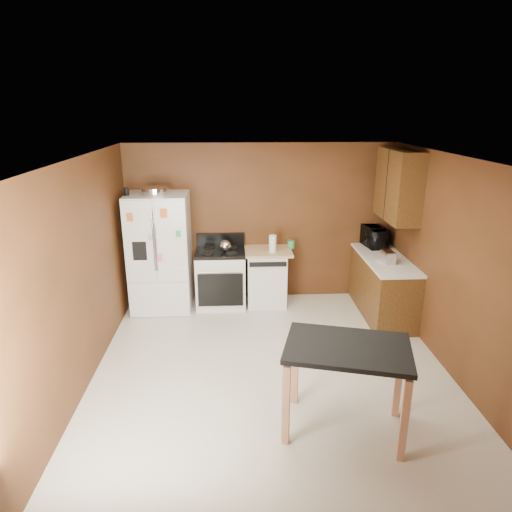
{
  "coord_description": "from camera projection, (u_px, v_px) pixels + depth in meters",
  "views": [
    {
      "loc": [
        -0.42,
        -4.81,
        3.01
      ],
      "look_at": [
        -0.14,
        0.85,
        1.15
      ],
      "focal_mm": 32.0,
      "sensor_mm": 36.0,
      "label": 1
    }
  ],
  "objects": [
    {
      "name": "microwave",
      "position": [
        374.0,
        237.0,
        7.23
      ],
      "size": [
        0.43,
        0.57,
        0.29
      ],
      "primitive_type": "imported",
      "rotation": [
        0.0,
        0.0,
        1.72
      ],
      "color": "black",
      "rests_on": "right_cabinets"
    },
    {
      "name": "dishwasher",
      "position": [
        266.0,
        276.0,
        7.23
      ],
      "size": [
        0.78,
        0.63,
        0.89
      ],
      "color": "white",
      "rests_on": "ground"
    },
    {
      "name": "right_cabinets",
      "position": [
        387.0,
        257.0,
        6.73
      ],
      "size": [
        0.63,
        1.58,
        2.45
      ],
      "color": "brown",
      "rests_on": "ground"
    },
    {
      "name": "wall_back",
      "position": [
        260.0,
        223.0,
        7.27
      ],
      "size": [
        4.2,
        0.0,
        4.2
      ],
      "primitive_type": "plane",
      "rotation": [
        1.57,
        0.0,
        0.0
      ],
      "color": "brown",
      "rests_on": "ground"
    },
    {
      "name": "wall_right",
      "position": [
        454.0,
        268.0,
        5.23
      ],
      "size": [
        0.0,
        4.5,
        4.5
      ],
      "primitive_type": "plane",
      "rotation": [
        1.57,
        0.0,
        -1.57
      ],
      "color": "brown",
      "rests_on": "ground"
    },
    {
      "name": "island",
      "position": [
        347.0,
        360.0,
        4.26
      ],
      "size": [
        1.31,
        1.03,
        0.91
      ],
      "color": "black",
      "rests_on": "ground"
    },
    {
      "name": "roasting_pan",
      "position": [
        155.0,
        191.0,
        6.64
      ],
      "size": [
        0.4,
        0.4,
        0.1
      ],
      "primitive_type": "cylinder",
      "color": "silver",
      "rests_on": "refrigerator"
    },
    {
      "name": "wall_left",
      "position": [
        83.0,
        274.0,
        5.03
      ],
      "size": [
        0.0,
        4.5,
        4.5
      ],
      "primitive_type": "plane",
      "rotation": [
        1.57,
        0.0,
        1.57
      ],
      "color": "brown",
      "rests_on": "ground"
    },
    {
      "name": "pen_cup",
      "position": [
        126.0,
        192.0,
        6.53
      ],
      "size": [
        0.07,
        0.07,
        0.11
      ],
      "primitive_type": "cylinder",
      "color": "black",
      "rests_on": "refrigerator"
    },
    {
      "name": "floor",
      "position": [
        271.0,
        368.0,
        5.52
      ],
      "size": [
        4.5,
        4.5,
        0.0
      ],
      "primitive_type": "plane",
      "color": "silver",
      "rests_on": "ground"
    },
    {
      "name": "ceiling",
      "position": [
        273.0,
        158.0,
        4.74
      ],
      "size": [
        4.5,
        4.5,
        0.0
      ],
      "primitive_type": "plane",
      "rotation": [
        3.14,
        0.0,
        0.0
      ],
      "color": "white",
      "rests_on": "ground"
    },
    {
      "name": "wall_front",
      "position": [
        300.0,
        388.0,
        2.99
      ],
      "size": [
        4.2,
        0.0,
        4.2
      ],
      "primitive_type": "plane",
      "rotation": [
        -1.57,
        0.0,
        0.0
      ],
      "color": "brown",
      "rests_on": "ground"
    },
    {
      "name": "kettle",
      "position": [
        225.0,
        246.0,
        6.96
      ],
      "size": [
        0.18,
        0.18,
        0.18
      ],
      "primitive_type": "sphere",
      "color": "silver",
      "rests_on": "gas_range"
    },
    {
      "name": "paper_towel",
      "position": [
        273.0,
        243.0,
        6.98
      ],
      "size": [
        0.11,
        0.11,
        0.26
      ],
      "primitive_type": "cylinder",
      "rotation": [
        0.0,
        0.0,
        -0.01
      ],
      "color": "white",
      "rests_on": "dishwasher"
    },
    {
      "name": "toaster",
      "position": [
        388.0,
        257.0,
        6.46
      ],
      "size": [
        0.16,
        0.25,
        0.17
      ],
      "primitive_type": "cube",
      "rotation": [
        0.0,
        0.0,
        0.08
      ],
      "color": "silver",
      "rests_on": "right_cabinets"
    },
    {
      "name": "gas_range",
      "position": [
        221.0,
        277.0,
        7.17
      ],
      "size": [
        0.76,
        0.68,
        1.1
      ],
      "color": "white",
      "rests_on": "ground"
    },
    {
      "name": "green_canister",
      "position": [
        291.0,
        244.0,
        7.18
      ],
      "size": [
        0.14,
        0.14,
        0.12
      ],
      "primitive_type": "cylinder",
      "rotation": [
        0.0,
        0.0,
        -0.3
      ],
      "color": "#389356",
      "rests_on": "dishwasher"
    },
    {
      "name": "refrigerator",
      "position": [
        160.0,
        253.0,
        6.94
      ],
      "size": [
        0.9,
        0.8,
        1.8
      ],
      "color": "white",
      "rests_on": "ground"
    }
  ]
}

